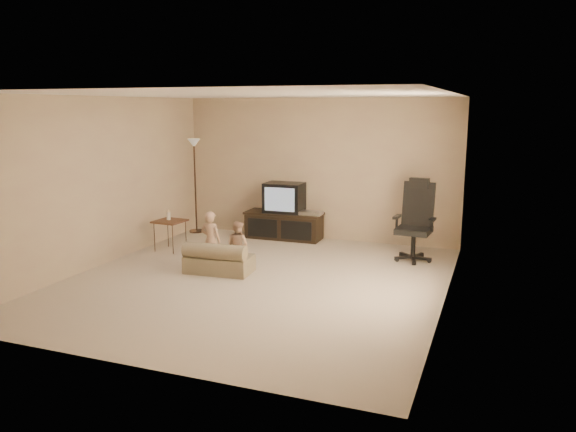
{
  "coord_description": "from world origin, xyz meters",
  "views": [
    {
      "loc": [
        3.03,
        -6.73,
        2.35
      ],
      "look_at": [
        0.25,
        0.6,
        0.81
      ],
      "focal_mm": 35.0,
      "sensor_mm": 36.0,
      "label": 1
    }
  ],
  "objects_px": {
    "floor_lamp": "(195,164)",
    "toddler_right": "(238,245)",
    "side_table": "(170,221)",
    "child_sofa": "(218,260)",
    "tv_stand": "(284,216)",
    "toddler_left": "(211,241)",
    "office_chair": "(415,231)"
  },
  "relations": [
    {
      "from": "side_table",
      "to": "floor_lamp",
      "type": "bearing_deg",
      "value": 102.17
    },
    {
      "from": "tv_stand",
      "to": "floor_lamp",
      "type": "xyz_separation_m",
      "value": [
        -1.76,
        -0.09,
        0.87
      ]
    },
    {
      "from": "side_table",
      "to": "child_sofa",
      "type": "height_order",
      "value": "side_table"
    },
    {
      "from": "tv_stand",
      "to": "floor_lamp",
      "type": "distance_m",
      "value": 1.96
    },
    {
      "from": "office_chair",
      "to": "side_table",
      "type": "height_order",
      "value": "office_chair"
    },
    {
      "from": "floor_lamp",
      "to": "toddler_left",
      "type": "distance_m",
      "value": 2.72
    },
    {
      "from": "floor_lamp",
      "to": "child_sofa",
      "type": "xyz_separation_m",
      "value": [
        1.64,
        -2.25,
        -1.1
      ]
    },
    {
      "from": "office_chair",
      "to": "toddler_right",
      "type": "bearing_deg",
      "value": -143.33
    },
    {
      "from": "floor_lamp",
      "to": "child_sofa",
      "type": "bearing_deg",
      "value": -53.8
    },
    {
      "from": "tv_stand",
      "to": "child_sofa",
      "type": "height_order",
      "value": "tv_stand"
    },
    {
      "from": "tv_stand",
      "to": "toddler_left",
      "type": "xyz_separation_m",
      "value": [
        -0.29,
        -2.21,
        0.01
      ]
    },
    {
      "from": "side_table",
      "to": "toddler_left",
      "type": "xyz_separation_m",
      "value": [
        1.17,
        -0.75,
        -0.06
      ]
    },
    {
      "from": "toddler_right",
      "to": "floor_lamp",
      "type": "bearing_deg",
      "value": -36.54
    },
    {
      "from": "side_table",
      "to": "toddler_left",
      "type": "distance_m",
      "value": 1.39
    },
    {
      "from": "tv_stand",
      "to": "floor_lamp",
      "type": "height_order",
      "value": "floor_lamp"
    },
    {
      "from": "floor_lamp",
      "to": "toddler_right",
      "type": "distance_m",
      "value": 2.84
    },
    {
      "from": "side_table",
      "to": "floor_lamp",
      "type": "height_order",
      "value": "floor_lamp"
    },
    {
      "from": "floor_lamp",
      "to": "child_sofa",
      "type": "height_order",
      "value": "floor_lamp"
    },
    {
      "from": "child_sofa",
      "to": "toddler_left",
      "type": "bearing_deg",
      "value": 139.82
    },
    {
      "from": "side_table",
      "to": "child_sofa",
      "type": "xyz_separation_m",
      "value": [
        1.35,
        -0.88,
        -0.3
      ]
    },
    {
      "from": "office_chair",
      "to": "toddler_right",
      "type": "xyz_separation_m",
      "value": [
        -2.34,
        -1.45,
        -0.09
      ]
    },
    {
      "from": "side_table",
      "to": "floor_lamp",
      "type": "xyz_separation_m",
      "value": [
        -0.3,
        1.37,
        0.8
      ]
    },
    {
      "from": "floor_lamp",
      "to": "office_chair",
      "type": "bearing_deg",
      "value": -7.14
    },
    {
      "from": "toddler_left",
      "to": "side_table",
      "type": "bearing_deg",
      "value": -30.57
    },
    {
      "from": "tv_stand",
      "to": "office_chair",
      "type": "height_order",
      "value": "office_chair"
    },
    {
      "from": "tv_stand",
      "to": "side_table",
      "type": "relative_size",
      "value": 2.08
    },
    {
      "from": "tv_stand",
      "to": "office_chair",
      "type": "relative_size",
      "value": 1.13
    },
    {
      "from": "child_sofa",
      "to": "side_table",
      "type": "bearing_deg",
      "value": 142.44
    },
    {
      "from": "toddler_right",
      "to": "tv_stand",
      "type": "bearing_deg",
      "value": -77.44
    },
    {
      "from": "office_chair",
      "to": "toddler_right",
      "type": "relative_size",
      "value": 1.76
    },
    {
      "from": "side_table",
      "to": "toddler_left",
      "type": "relative_size",
      "value": 0.79
    },
    {
      "from": "floor_lamp",
      "to": "tv_stand",
      "type": "bearing_deg",
      "value": 2.97
    }
  ]
}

